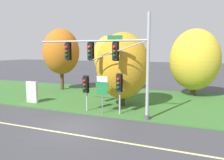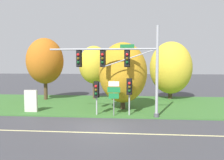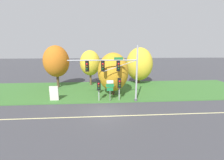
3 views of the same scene
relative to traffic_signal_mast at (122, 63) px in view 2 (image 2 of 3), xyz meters
name	(u,v)px [view 2 (image 2 of 3)]	position (x,y,z in m)	size (l,w,h in m)	color
ground_plane	(101,127)	(-1.33, -2.78, -4.29)	(160.00, 160.00, 0.00)	#3D3D42
lane_stripe	(98,133)	(-1.33, -3.98, -4.28)	(36.00, 0.16, 0.01)	beige
grass_verge	(112,104)	(-1.33, 5.47, -4.24)	(48.00, 11.50, 0.10)	#386B2D
traffic_signal_mast	(122,63)	(0.00, 0.00, 0.00)	(8.66, 0.49, 7.09)	#9EA0A5
pedestrian_signal_near_kerb	(96,91)	(-2.11, 0.22, -2.24)	(0.46, 0.55, 2.75)	#9EA0A5
pedestrian_signal_further_along	(129,89)	(0.55, 0.32, -2.03)	(0.46, 0.55, 3.00)	#9EA0A5
route_sign_post	(114,93)	(-0.69, 0.13, -2.34)	(1.02, 0.08, 2.82)	slate
tree_nearest_road	(45,61)	(-9.31, 7.63, 0.30)	(4.23, 4.23, 7.15)	#4C3823
tree_left_of_mast	(94,65)	(-3.76, 8.91, -0.14)	(3.61, 3.61, 6.32)	brown
tree_behind_signpost	(123,73)	(-0.07, 2.92, -0.83)	(4.40, 4.40, 6.12)	#423021
tree_mid_verge	(171,68)	(5.39, 9.54, -0.49)	(4.96, 4.96, 6.81)	#423021
info_kiosk	(31,101)	(-7.98, 1.01, -3.25)	(1.10, 0.24, 1.90)	beige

